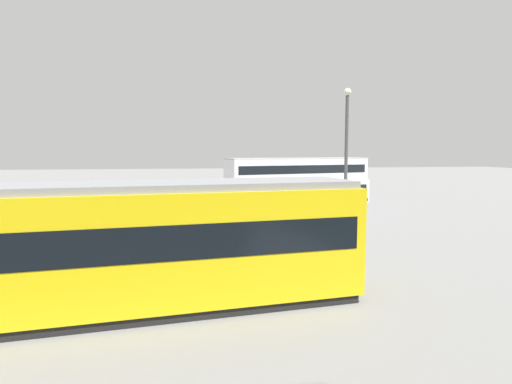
% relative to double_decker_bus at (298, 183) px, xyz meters
% --- Properties ---
extents(ground_plane, '(160.00, 160.00, 0.00)m').
position_rel_double_decker_bus_xyz_m(ground_plane, '(3.89, 3.88, -1.97)').
color(ground_plane, gray).
extents(double_decker_bus, '(11.56, 4.96, 3.85)m').
position_rel_double_decker_bus_xyz_m(double_decker_bus, '(0.00, 0.00, 0.00)').
color(double_decker_bus, white).
rests_on(double_decker_bus, ground).
extents(tram_yellow, '(14.65, 4.26, 3.49)m').
position_rel_double_decker_bus_xyz_m(tram_yellow, '(10.55, 18.67, -0.16)').
color(tram_yellow, yellow).
rests_on(tram_yellow, ground).
extents(pedestrian_near_railing, '(0.45, 0.45, 1.69)m').
position_rel_double_decker_bus_xyz_m(pedestrian_near_railing, '(7.07, 7.22, -1.00)').
color(pedestrian_near_railing, black).
rests_on(pedestrian_near_railing, ground).
extents(pedestrian_railing, '(6.15, 0.78, 1.08)m').
position_rel_double_decker_bus_xyz_m(pedestrian_railing, '(8.11, 8.28, -1.24)').
color(pedestrian_railing, gray).
rests_on(pedestrian_railing, ground).
extents(info_sign, '(1.06, 0.23, 2.38)m').
position_rel_double_decker_bus_xyz_m(info_sign, '(12.16, 7.96, -0.33)').
color(info_sign, slate).
rests_on(info_sign, ground).
extents(street_lamp, '(0.36, 0.36, 7.31)m').
position_rel_double_decker_bus_xyz_m(street_lamp, '(0.62, 11.06, 2.27)').
color(street_lamp, '#4C4C51').
rests_on(street_lamp, ground).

